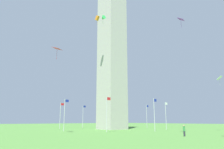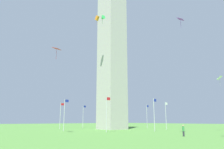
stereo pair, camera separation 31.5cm
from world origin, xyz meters
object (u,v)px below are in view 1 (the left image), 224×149
(flagpole_ne, at_px, (115,116))
(kite_orange_box, at_px, (97,18))
(kite_green_delta, at_px, (103,18))
(kite_purple_diamond, at_px, (181,20))
(obelisk_monument, at_px, (112,31))
(flagpole_s, at_px, (65,113))
(kite_white_diamond, at_px, (219,78))
(flagpole_n, at_px, (147,115))
(flagpole_w, at_px, (154,113))
(flagpole_e, at_px, (83,115))
(kite_red_diamond, at_px, (57,49))
(flagpole_sw, at_px, (107,112))
(person_green_shirt, at_px, (184,131))
(flagpole_nw, at_px, (166,114))
(flagpole_se, at_px, (60,114))

(flagpole_ne, bearing_deg, kite_orange_box, -144.28)
(kite_green_delta, xyz_separation_m, kite_purple_diamond, (11.69, -10.98, -0.68))
(kite_orange_box, bearing_deg, obelisk_monument, 18.32)
(kite_orange_box, distance_m, kite_purple_diamond, 25.08)
(flagpole_s, distance_m, kite_green_delta, 24.35)
(flagpole_ne, height_order, kite_orange_box, kite_orange_box)
(flagpole_ne, distance_m, kite_green_delta, 41.46)
(flagpole_ne, xyz_separation_m, kite_green_delta, (-26.22, -25.76, 19.19))
(kite_white_diamond, bearing_deg, flagpole_s, 137.98)
(flagpole_n, relative_size, flagpole_w, 1.00)
(kite_green_delta, height_order, kite_orange_box, kite_orange_box)
(flagpole_e, distance_m, kite_red_diamond, 35.04)
(kite_green_delta, bearing_deg, flagpole_w, -0.92)
(flagpole_sw, bearing_deg, person_green_shirt, -85.76)
(obelisk_monument, relative_size, flagpole_n, 7.80)
(kite_red_diamond, bearing_deg, flagpole_n, 13.07)
(flagpole_e, distance_m, kite_white_diamond, 43.57)
(flagpole_sw, bearing_deg, flagpole_ne, 45.00)
(flagpole_nw, bearing_deg, kite_red_diamond, 176.44)
(flagpole_e, height_order, person_green_shirt, flagpole_e)
(flagpole_e, distance_m, kite_green_delta, 38.99)
(flagpole_nw, xyz_separation_m, person_green_shirt, (-20.24, -17.66, -3.33))
(flagpole_e, bearing_deg, flagpole_s, -135.00)
(flagpole_se, relative_size, kite_red_diamond, 3.09)
(flagpole_n, bearing_deg, flagpole_e, 135.00)
(kite_orange_box, bearing_deg, flagpole_e, 66.47)
(flagpole_ne, relative_size, kite_green_delta, 4.20)
(flagpole_ne, height_order, flagpole_se, same)
(flagpole_se, relative_size, kite_green_delta, 4.20)
(flagpole_ne, relative_size, flagpole_sw, 1.00)
(flagpole_sw, xyz_separation_m, kite_purple_diamond, (7.02, -15.20, 18.50))
(flagpole_sw, xyz_separation_m, kite_orange_box, (3.03, 8.23, 26.52))
(flagpole_se, relative_size, flagpole_w, 1.00)
(flagpole_ne, distance_m, kite_white_diamond, 37.29)
(flagpole_n, xyz_separation_m, kite_red_diamond, (-37.54, -8.71, 12.52))
(kite_orange_box, bearing_deg, flagpole_w, -58.62)
(flagpole_ne, bearing_deg, flagpole_nw, -90.00)
(flagpole_e, xyz_separation_m, flagpole_w, (-0.00, -30.47, 0.00))
(flagpole_ne, distance_m, person_green_shirt, 44.25)
(flagpole_n, bearing_deg, kite_white_diamond, -94.94)
(person_green_shirt, bearing_deg, kite_red_diamond, 26.86)
(flagpole_s, bearing_deg, kite_white_diamond, -42.02)
(kite_green_delta, relative_size, kite_orange_box, 0.67)
(kite_purple_diamond, xyz_separation_m, kite_red_diamond, (-18.55, 17.26, -5.99))
(flagpole_w, distance_m, kite_green_delta, 24.63)
(flagpole_se, bearing_deg, kite_green_delta, -100.28)
(kite_purple_diamond, bearing_deg, kite_white_diamond, 1.70)
(kite_red_diamond, bearing_deg, flagpole_se, 59.38)
(kite_green_delta, bearing_deg, kite_red_diamond, 137.57)
(flagpole_n, distance_m, kite_purple_diamond, 37.11)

